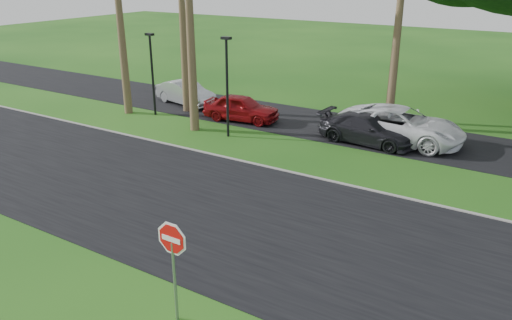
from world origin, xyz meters
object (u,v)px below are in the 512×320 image
object	(u,v)px
stop_sign_near	(173,252)
car_minivan	(400,125)
car_silver	(186,93)
car_red	(241,108)
car_dark	(367,129)

from	to	relation	value
stop_sign_near	car_minivan	distance (m)	14.97
car_silver	car_red	size ratio (longest dim) A/B	1.01
stop_sign_near	car_red	world-z (taller)	stop_sign_near
stop_sign_near	car_minivan	xyz separation A→B (m)	(0.65, 14.93, -0.98)
car_red	car_minivan	size ratio (longest dim) A/B	0.69
car_silver	car_dark	xyz separation A→B (m)	(11.38, -1.11, -0.02)
car_minivan	stop_sign_near	bearing A→B (deg)	179.26
car_red	car_dark	size ratio (longest dim) A/B	0.89
car_red	car_minivan	world-z (taller)	car_minivan
stop_sign_near	car_minivan	world-z (taller)	stop_sign_near
car_dark	car_minivan	xyz separation A→B (m)	(1.22, 0.93, 0.15)
car_minivan	car_dark	bearing A→B (deg)	129.07
stop_sign_near	car_silver	world-z (taller)	stop_sign_near
car_dark	car_minivan	world-z (taller)	car_minivan
car_red	car_silver	bearing A→B (deg)	68.47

